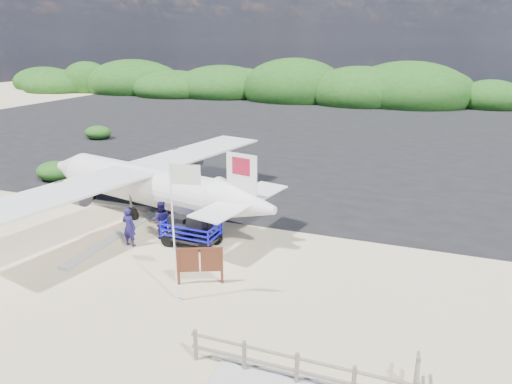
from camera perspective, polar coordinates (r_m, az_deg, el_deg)
ground at (r=19.12m, az=-8.70°, el=-9.20°), size 160.00×160.00×0.00m
asphalt_apron at (r=46.39m, az=9.20°, el=7.23°), size 90.00×50.00×0.04m
lagoon at (r=25.38m, az=-25.26°, el=-3.72°), size 9.00×7.00×0.40m
vegetation_band at (r=70.82m, az=13.18°, el=10.79°), size 124.00×8.00×4.40m
baggage_cart at (r=20.95m, az=-7.98°, el=-6.60°), size 2.76×1.68×1.34m
flagpole at (r=16.91m, az=-9.76°, el=-13.22°), size 1.09×0.63×5.12m
signboard at (r=17.83m, az=-6.92°, el=-11.29°), size 1.78×0.88×1.53m
crew_a at (r=21.13m, az=-15.58°, el=-4.23°), size 0.68×0.47×1.81m
crew_b at (r=21.59m, az=-11.76°, el=-3.42°), size 1.08×0.98×1.82m
crew_c at (r=22.19m, az=-6.59°, el=-2.41°), size 1.21×0.79×1.91m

